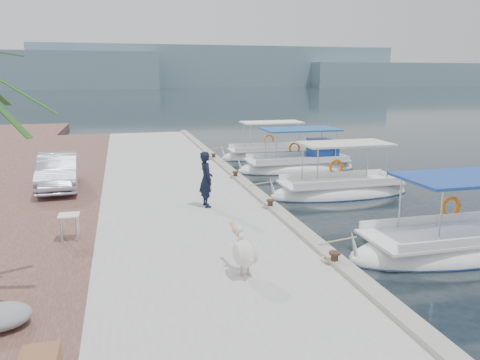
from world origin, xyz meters
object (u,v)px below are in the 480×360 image
object	(u,v)px
pelican	(244,252)
fishing_caique_d	(298,166)
parked_car	(58,172)
fishing_caique_c	(339,192)
fishing_caique_e	(269,156)
fishing_caique_b	(466,247)
fisherman	(206,179)

from	to	relation	value
pelican	fishing_caique_d	bearing A→B (deg)	64.01
fishing_caique_d	parked_car	world-z (taller)	fishing_caique_d
fishing_caique_c	fishing_caique_e	distance (m)	9.52
fishing_caique_d	fishing_caique_c	bearing A→B (deg)	-92.88
fishing_caique_c	fishing_caique_e	world-z (taller)	same
fishing_caique_d	fishing_caique_b	bearing A→B (deg)	-88.68
fishing_caique_c	parked_car	world-z (taller)	fishing_caique_c
fishing_caique_c	fisherman	distance (m)	6.60
fishing_caique_e	parked_car	bearing A→B (deg)	-146.18
parked_car	fishing_caique_e	bearing A→B (deg)	30.52
fishing_caique_e	pelican	xyz separation A→B (m)	(-6.21, -17.52, 0.93)
fishing_caique_b	fisherman	world-z (taller)	fisherman
fishing_caique_e	fishing_caique_d	bearing A→B (deg)	-84.74
fishing_caique_e	fisherman	xyz separation A→B (m)	(-6.01, -11.64, 1.34)
fishing_caique_d	fisherman	bearing A→B (deg)	-129.97
fishing_caique_c	fishing_caique_b	bearing A→B (deg)	-85.35
fishing_caique_b	pelican	world-z (taller)	fishing_caique_b
fishing_caique_c	fishing_caique_d	bearing A→B (deg)	87.12
fishing_caique_d	pelican	distance (m)	15.03
pelican	parked_car	xyz separation A→B (m)	(-5.09, 9.95, 0.14)
fishing_caique_b	fishing_caique_c	distance (m)	6.96
fishing_caique_c	parked_car	distance (m)	11.60
fisherman	fishing_caique_d	bearing A→B (deg)	-46.48
fishing_caique_c	pelican	xyz separation A→B (m)	(-6.30, -7.99, 0.93)
fishing_caique_d	pelican	xyz separation A→B (m)	(-6.58, -13.49, 0.86)
fishing_caique_e	parked_car	world-z (taller)	fishing_caique_e
fishing_caique_b	fishing_caique_d	size ratio (longest dim) A/B	1.12
pelican	parked_car	size ratio (longest dim) A/B	0.33
fishing_caique_b	parked_car	xyz separation A→B (m)	(-11.95, 8.89, 1.07)
fishing_caique_b	pelican	distance (m)	7.01
pelican	parked_car	distance (m)	11.17
pelican	fisherman	distance (m)	5.90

